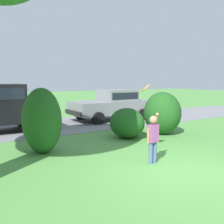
# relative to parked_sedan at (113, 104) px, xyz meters

# --- Properties ---
(ground_plane) EXTENTS (80.00, 80.00, 0.00)m
(ground_plane) POSITION_rel_parked_sedan_xyz_m (-3.08, -7.67, -0.85)
(ground_plane) COLOR #518E42
(driveway_strip) EXTENTS (28.00, 4.40, 0.02)m
(driveway_strip) POSITION_rel_parked_sedan_xyz_m (-3.08, -0.17, -0.84)
(driveway_strip) COLOR slate
(driveway_strip) RESTS_ON ground
(shrub_near_tree) EXTENTS (1.09, 1.30, 1.88)m
(shrub_near_tree) POSITION_rel_parked_sedan_xyz_m (-5.22, -4.30, 0.01)
(shrub_near_tree) COLOR #1E511C
(shrub_near_tree) RESTS_ON ground
(shrub_centre_left) EXTENTS (1.19, 1.39, 1.09)m
(shrub_centre_left) POSITION_rel_parked_sedan_xyz_m (-1.96, -3.97, -0.33)
(shrub_centre_left) COLOR #1E511C
(shrub_centre_left) RESTS_ON ground
(shrub_centre) EXTENTS (1.37, 1.50, 1.63)m
(shrub_centre) POSITION_rel_parked_sedan_xyz_m (-0.41, -4.11, -0.03)
(shrub_centre) COLOR #1E511C
(shrub_centre) RESTS_ON ground
(parked_sedan) EXTENTS (4.43, 2.15, 1.56)m
(parked_sedan) POSITION_rel_parked_sedan_xyz_m (0.00, 0.00, 0.00)
(parked_sedan) COLOR gray
(parked_sedan) RESTS_ON ground
(child_thrower) EXTENTS (0.45, 0.28, 1.29)m
(child_thrower) POSITION_rel_parked_sedan_xyz_m (-3.21, -6.78, -0.13)
(child_thrower) COLOR #4C608C
(child_thrower) RESTS_ON ground
(frisbee) EXTENTS (0.32, 0.26, 0.28)m
(frisbee) POSITION_rel_parked_sedan_xyz_m (-2.96, -6.16, 1.03)
(frisbee) COLOR orange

